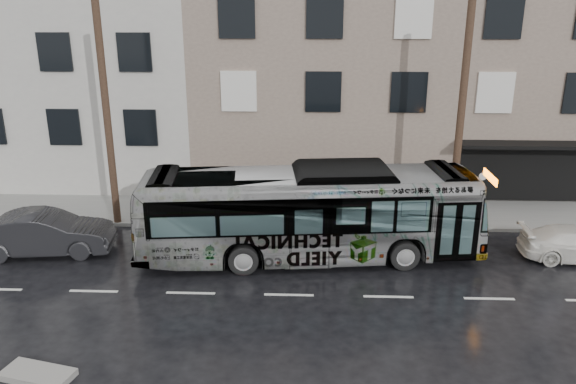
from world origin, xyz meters
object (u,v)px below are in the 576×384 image
Objects in this scene: dark_sedan at (45,233)px; utility_pole_front at (461,119)px; utility_pole_rear at (107,117)px; sign_post at (480,199)px; bus at (309,213)px.

utility_pole_front is at bearing -86.96° from dark_sedan.
utility_pole_rear is at bearing 180.00° from utility_pole_front.
utility_pole_front reaches higher than sign_post.
utility_pole_rear reaches higher than bus.
utility_pole_front is at bearing 0.00° from utility_pole_rear.
utility_pole_rear is 9.10m from bus.
utility_pole_front is 1.83× the size of dark_sedan.
bus is at bearing -153.97° from utility_pole_front.
sign_post is 0.49× the size of dark_sedan.
sign_post is 7.56m from bus.
sign_post is at bearing -87.64° from dark_sedan.
dark_sedan is at bearing -169.42° from utility_pole_front.
utility_pole_front is 0.73× the size of bus.
bus reaches higher than sign_post.
utility_pole_rear is 5.13m from dark_sedan.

